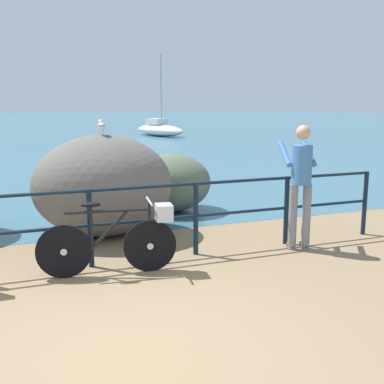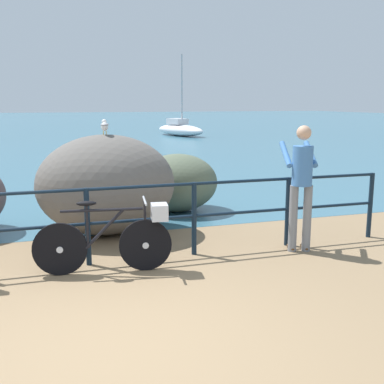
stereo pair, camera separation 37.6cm
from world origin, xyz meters
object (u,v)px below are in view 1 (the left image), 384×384
(breakwater_boulder_main, at_px, (103,186))
(seagull, at_px, (101,126))
(sailboat, at_px, (159,129))
(bicycle, at_px, (120,237))
(breakwater_boulder_right, at_px, (171,183))
(person_at_railing, at_px, (301,181))

(breakwater_boulder_main, bearing_deg, seagull, -87.50)
(breakwater_boulder_main, xyz_separation_m, sailboat, (7.10, 20.75, -0.37))
(bicycle, relative_size, breakwater_boulder_right, 1.08)
(breakwater_boulder_main, bearing_deg, person_at_railing, -34.75)
(breakwater_boulder_main, bearing_deg, bicycle, -93.99)
(person_at_railing, bearing_deg, sailboat, 2.62)
(breakwater_boulder_main, distance_m, breakwater_boulder_right, 1.93)
(bicycle, relative_size, person_at_railing, 0.95)
(bicycle, height_order, sailboat, sailboat)
(bicycle, bearing_deg, person_at_railing, 9.68)
(bicycle, xyz_separation_m, breakwater_boulder_main, (0.13, 1.82, 0.33))
(person_at_railing, bearing_deg, seagull, 69.95)
(bicycle, bearing_deg, sailboat, 79.95)
(person_at_railing, height_order, breakwater_boulder_right, person_at_railing)
(bicycle, xyz_separation_m, seagull, (0.13, 1.79, 1.27))
(breakwater_boulder_main, height_order, breakwater_boulder_right, breakwater_boulder_main)
(bicycle, distance_m, seagull, 2.19)
(bicycle, xyz_separation_m, breakwater_boulder_right, (1.63, 3.01, 0.09))
(person_at_railing, bearing_deg, breakwater_boulder_right, 32.88)
(breakwater_boulder_right, distance_m, sailboat, 20.35)
(breakwater_boulder_right, xyz_separation_m, sailboat, (5.59, 19.57, -0.13))
(breakwater_boulder_main, distance_m, sailboat, 21.94)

